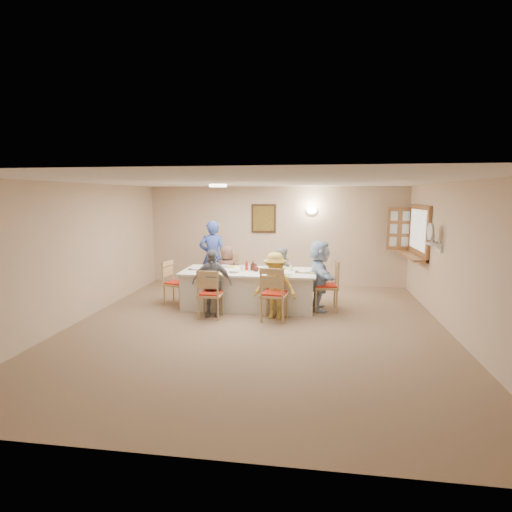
# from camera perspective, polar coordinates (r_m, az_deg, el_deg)

# --- Properties ---
(ground) EXTENTS (7.00, 7.00, 0.00)m
(ground) POSITION_cam_1_polar(r_m,az_deg,el_deg) (7.01, -0.00, -10.27)
(ground) COLOR #7E6C53
(room_walls) EXTENTS (7.00, 7.00, 7.00)m
(room_walls) POSITION_cam_1_polar(r_m,az_deg,el_deg) (6.68, -0.00, 2.12)
(room_walls) COLOR beige
(room_walls) RESTS_ON ground
(wall_picture) EXTENTS (0.62, 0.05, 0.72)m
(wall_picture) POSITION_cam_1_polar(r_m,az_deg,el_deg) (10.13, 1.10, 5.39)
(wall_picture) COLOR #412616
(wall_picture) RESTS_ON room_walls
(wall_sconce) EXTENTS (0.26, 0.09, 0.18)m
(wall_sconce) POSITION_cam_1_polar(r_m,az_deg,el_deg) (10.02, 7.96, 6.42)
(wall_sconce) COLOR white
(wall_sconce) RESTS_ON room_walls
(ceiling_light) EXTENTS (0.36, 0.36, 0.05)m
(ceiling_light) POSITION_cam_1_polar(r_m,az_deg,el_deg) (8.30, -5.46, 9.96)
(ceiling_light) COLOR white
(ceiling_light) RESTS_ON room_walls
(serving_hatch) EXTENTS (0.06, 1.50, 1.15)m
(serving_hatch) POSITION_cam_1_polar(r_m,az_deg,el_deg) (9.28, 22.30, 3.22)
(serving_hatch) COLOR #956236
(serving_hatch) RESTS_ON room_walls
(hatch_sill) EXTENTS (0.30, 1.50, 0.05)m
(hatch_sill) POSITION_cam_1_polar(r_m,az_deg,el_deg) (9.31, 21.40, 0.03)
(hatch_sill) COLOR #956236
(hatch_sill) RESTS_ON room_walls
(shutter_door) EXTENTS (0.55, 0.04, 1.00)m
(shutter_door) POSITION_cam_1_polar(r_m,az_deg,el_deg) (9.97, 19.79, 3.68)
(shutter_door) COLOR #956236
(shutter_door) RESTS_ON room_walls
(fan_shelf) EXTENTS (0.22, 0.36, 0.03)m
(fan_shelf) POSITION_cam_1_polar(r_m,az_deg,el_deg) (7.98, 24.03, 1.60)
(fan_shelf) COLOR white
(fan_shelf) RESTS_ON room_walls
(desk_fan) EXTENTS (0.30, 0.30, 0.28)m
(desk_fan) POSITION_cam_1_polar(r_m,az_deg,el_deg) (7.95, 23.89, 2.68)
(desk_fan) COLOR #A5A5A8
(desk_fan) RESTS_ON fan_shelf
(dining_table) EXTENTS (2.70, 1.14, 0.76)m
(dining_table) POSITION_cam_1_polar(r_m,az_deg,el_deg) (8.19, -1.01, -4.72)
(dining_table) COLOR silver
(dining_table) RESTS_ON ground
(chair_back_left) EXTENTS (0.47, 0.47, 0.96)m
(chair_back_left) POSITION_cam_1_polar(r_m,az_deg,el_deg) (9.05, -3.97, -2.80)
(chair_back_left) COLOR tan
(chair_back_left) RESTS_ON ground
(chair_back_right) EXTENTS (0.50, 0.50, 0.89)m
(chair_back_right) POSITION_cam_1_polar(r_m,az_deg,el_deg) (8.89, 3.64, -3.27)
(chair_back_right) COLOR tan
(chair_back_right) RESTS_ON ground
(chair_front_left) EXTENTS (0.45, 0.45, 0.93)m
(chair_front_left) POSITION_cam_1_polar(r_m,az_deg,el_deg) (7.53, -6.52, -5.29)
(chair_front_left) COLOR tan
(chair_front_left) RESTS_ON ground
(chair_front_right) EXTENTS (0.55, 0.55, 1.01)m
(chair_front_right) POSITION_cam_1_polar(r_m,az_deg,el_deg) (7.32, 2.65, -5.34)
(chair_front_right) COLOR tan
(chair_front_right) RESTS_ON ground
(chair_left_end) EXTENTS (0.52, 0.52, 0.92)m
(chair_left_end) POSITION_cam_1_polar(r_m,az_deg,el_deg) (8.55, -11.34, -3.76)
(chair_left_end) COLOR tan
(chair_left_end) RESTS_ON ground
(chair_right_end) EXTENTS (0.51, 0.51, 1.01)m
(chair_right_end) POSITION_cam_1_polar(r_m,az_deg,el_deg) (8.07, 9.94, -4.13)
(chair_right_end) COLOR tan
(chair_right_end) RESTS_ON ground
(diner_back_left) EXTENTS (0.58, 0.38, 1.18)m
(diner_back_left) POSITION_cam_1_polar(r_m,az_deg,el_deg) (8.91, -4.14, -2.27)
(diner_back_left) COLOR brown
(diner_back_left) RESTS_ON ground
(diner_back_right) EXTENTS (0.74, 0.67, 1.17)m
(diner_back_right) POSITION_cam_1_polar(r_m,az_deg,el_deg) (8.74, 3.58, -2.51)
(diner_back_right) COLOR #9FA2A7
(diner_back_right) RESTS_ON ground
(diner_front_left) EXTENTS (0.82, 0.47, 1.28)m
(diner_front_left) POSITION_cam_1_polar(r_m,az_deg,el_deg) (7.61, -6.31, -3.81)
(diner_front_left) COLOR slate
(diner_front_left) RESTS_ON ground
(diner_front_right) EXTENTS (0.94, 0.70, 1.24)m
(diner_front_right) POSITION_cam_1_polar(r_m,az_deg,el_deg) (7.41, 2.74, -4.27)
(diner_front_right) COLOR gold
(diner_front_right) RESTS_ON ground
(diner_right_end) EXTENTS (1.39, 0.70, 1.40)m
(diner_right_end) POSITION_cam_1_polar(r_m,az_deg,el_deg) (8.03, 9.05, -2.76)
(diner_right_end) COLOR #B2CEF1
(diner_right_end) RESTS_ON ground
(caregiver) EXTENTS (0.79, 0.67, 1.70)m
(caregiver) POSITION_cam_1_polar(r_m,az_deg,el_deg) (9.42, -6.22, -0.10)
(caregiver) COLOR #32499E
(caregiver) RESTS_ON ground
(placemat_fl) EXTENTS (0.37, 0.28, 0.01)m
(placemat_fl) POSITION_cam_1_polar(r_m,az_deg,el_deg) (7.83, -5.86, -2.53)
(placemat_fl) COLOR #472B19
(placemat_fl) RESTS_ON dining_table
(plate_fl) EXTENTS (0.23, 0.23, 0.01)m
(plate_fl) POSITION_cam_1_polar(r_m,az_deg,el_deg) (7.83, -5.86, -2.46)
(plate_fl) COLOR white
(plate_fl) RESTS_ON dining_table
(napkin_fl) EXTENTS (0.14, 0.14, 0.01)m
(napkin_fl) POSITION_cam_1_polar(r_m,az_deg,el_deg) (7.74, -4.65, -2.59)
(napkin_fl) COLOR yellow
(napkin_fl) RESTS_ON dining_table
(placemat_fr) EXTENTS (0.37, 0.28, 0.01)m
(placemat_fr) POSITION_cam_1_polar(r_m,az_deg,el_deg) (7.63, 2.93, -2.79)
(placemat_fr) COLOR #472B19
(placemat_fr) RESTS_ON dining_table
(plate_fr) EXTENTS (0.24, 0.24, 0.02)m
(plate_fr) POSITION_cam_1_polar(r_m,az_deg,el_deg) (7.63, 2.93, -2.71)
(plate_fr) COLOR white
(plate_fr) RESTS_ON dining_table
(napkin_fr) EXTENTS (0.14, 0.14, 0.01)m
(napkin_fr) POSITION_cam_1_polar(r_m,az_deg,el_deg) (7.57, 4.26, -2.84)
(napkin_fr) COLOR yellow
(napkin_fr) RESTS_ON dining_table
(placemat_bl) EXTENTS (0.36, 0.27, 0.01)m
(placemat_bl) POSITION_cam_1_polar(r_m,az_deg,el_deg) (8.63, -4.51, -1.46)
(placemat_bl) COLOR #472B19
(placemat_bl) RESTS_ON dining_table
(plate_bl) EXTENTS (0.23, 0.23, 0.01)m
(plate_bl) POSITION_cam_1_polar(r_m,az_deg,el_deg) (8.63, -4.51, -1.40)
(plate_bl) COLOR white
(plate_bl) RESTS_ON dining_table
(napkin_bl) EXTENTS (0.15, 0.15, 0.01)m
(napkin_bl) POSITION_cam_1_polar(r_m,az_deg,el_deg) (8.54, -3.41, -1.51)
(napkin_bl) COLOR yellow
(napkin_bl) RESTS_ON dining_table
(placemat_br) EXTENTS (0.35, 0.26, 0.01)m
(placemat_br) POSITION_cam_1_polar(r_m,az_deg,el_deg) (8.45, 3.45, -1.67)
(placemat_br) COLOR #472B19
(placemat_br) RESTS_ON dining_table
(plate_br) EXTENTS (0.24, 0.24, 0.02)m
(plate_br) POSITION_cam_1_polar(r_m,az_deg,el_deg) (8.45, 3.45, -1.60)
(plate_br) COLOR white
(plate_br) RESTS_ON dining_table
(napkin_br) EXTENTS (0.13, 0.13, 0.01)m
(napkin_br) POSITION_cam_1_polar(r_m,az_deg,el_deg) (8.39, 4.65, -1.71)
(napkin_br) COLOR yellow
(napkin_br) RESTS_ON dining_table
(placemat_le) EXTENTS (0.34, 0.25, 0.01)m
(placemat_le) POSITION_cam_1_polar(r_m,az_deg,el_deg) (8.36, -8.49, -1.87)
(placemat_le) COLOR #472B19
(placemat_le) RESTS_ON dining_table
(plate_le) EXTENTS (0.23, 0.23, 0.01)m
(plate_le) POSITION_cam_1_polar(r_m,az_deg,el_deg) (8.35, -8.49, -1.80)
(plate_le) COLOR white
(plate_le) RESTS_ON dining_table
(napkin_le) EXTENTS (0.14, 0.14, 0.01)m
(napkin_le) POSITION_cam_1_polar(r_m,az_deg,el_deg) (8.26, -7.39, -1.92)
(napkin_le) COLOR yellow
(napkin_le) RESTS_ON dining_table
(placemat_re) EXTENTS (0.37, 0.27, 0.01)m
(placemat_re) POSITION_cam_1_polar(r_m,az_deg,el_deg) (8.01, 6.92, -2.29)
(placemat_re) COLOR #472B19
(placemat_re) RESTS_ON dining_table
(plate_re) EXTENTS (0.25, 0.25, 0.02)m
(plate_re) POSITION_cam_1_polar(r_m,az_deg,el_deg) (8.01, 6.92, -2.22)
(plate_re) COLOR white
(plate_re) RESTS_ON dining_table
(napkin_re) EXTENTS (0.13, 0.13, 0.01)m
(napkin_re) POSITION_cam_1_polar(r_m,az_deg,el_deg) (7.96, 8.20, -2.33)
(napkin_re) COLOR yellow
(napkin_re) RESTS_ON dining_table
(teacup_a) EXTENTS (0.11, 0.11, 0.08)m
(teacup_a) POSITION_cam_1_polar(r_m,az_deg,el_deg) (7.93, -6.98, -2.12)
(teacup_a) COLOR white
(teacup_a) RESTS_ON dining_table
(teacup_b) EXTENTS (0.15, 0.15, 0.08)m
(teacup_b) POSITION_cam_1_polar(r_m,az_deg,el_deg) (8.59, 2.37, -1.24)
(teacup_b) COLOR white
(teacup_b) RESTS_ON dining_table
(bowl_a) EXTENTS (0.30, 0.30, 0.05)m
(bowl_a) POSITION_cam_1_polar(r_m,az_deg,el_deg) (7.93, -3.16, -2.18)
(bowl_a) COLOR white
(bowl_a) RESTS_ON dining_table
(bowl_b) EXTENTS (0.32, 0.32, 0.07)m
(bowl_b) POSITION_cam_1_polar(r_m,az_deg,el_deg) (8.27, 1.89, -1.68)
(bowl_b) COLOR white
(bowl_b) RESTS_ON dining_table
(condiment_ketchup) EXTENTS (0.13, 0.13, 0.22)m
(condiment_ketchup) POSITION_cam_1_polar(r_m,az_deg,el_deg) (8.16, -1.31, -1.28)
(condiment_ketchup) COLOR #B41C0F
(condiment_ketchup) RESTS_ON dining_table
(condiment_brown) EXTENTS (0.14, 0.14, 0.21)m
(condiment_brown) POSITION_cam_1_polar(r_m,az_deg,el_deg) (8.13, -0.43, -1.35)
(condiment_brown) COLOR #4B1B14
(condiment_brown) RESTS_ON dining_table
(condiment_malt) EXTENTS (0.19, 0.19, 0.15)m
(condiment_malt) POSITION_cam_1_polar(r_m,az_deg,el_deg) (8.03, 0.02, -1.70)
(condiment_malt) COLOR #4B1B14
(condiment_malt) RESTS_ON dining_table
(drinking_glass) EXTENTS (0.07, 0.07, 0.10)m
(drinking_glass) POSITION_cam_1_polar(r_m,az_deg,el_deg) (8.18, -2.00, -1.63)
(drinking_glass) COLOR silver
(drinking_glass) RESTS_ON dining_table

